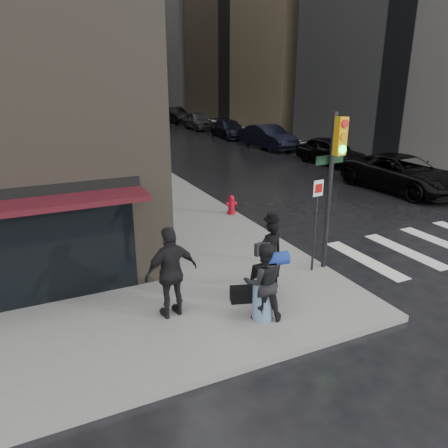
{
  "coord_description": "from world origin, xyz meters",
  "views": [
    {
      "loc": [
        -5.26,
        -7.83,
        5.21
      ],
      "look_at": [
        -0.46,
        2.29,
        1.3
      ],
      "focal_mm": 35.0,
      "sensor_mm": 36.0,
      "label": 1
    }
  ],
  "objects_px": {
    "man_greycoat": "(171,272)",
    "parked_car_3": "(229,129)",
    "parked_car_2": "(268,137)",
    "man_jeans": "(263,282)",
    "man_overcoat": "(269,259)",
    "traffic_light": "(333,172)",
    "parked_car_6": "(161,111)",
    "fire_hydrant": "(231,205)",
    "parked_car_1": "(330,151)",
    "parked_car_0": "(403,173)",
    "parked_car_4": "(198,121)",
    "parked_car_5": "(175,115)"
  },
  "relations": [
    {
      "from": "man_jeans",
      "to": "parked_car_3",
      "type": "distance_m",
      "value": 28.91
    },
    {
      "from": "traffic_light",
      "to": "parked_car_5",
      "type": "height_order",
      "value": "traffic_light"
    },
    {
      "from": "fire_hydrant",
      "to": "parked_car_0",
      "type": "relative_size",
      "value": 0.12
    },
    {
      "from": "man_overcoat",
      "to": "fire_hydrant",
      "type": "height_order",
      "value": "man_overcoat"
    },
    {
      "from": "man_greycoat",
      "to": "parked_car_3",
      "type": "xyz_separation_m",
      "value": [
        13.71,
        25.32,
        -0.46
      ]
    },
    {
      "from": "man_greycoat",
      "to": "traffic_light",
      "type": "xyz_separation_m",
      "value": [
        4.54,
        0.54,
        1.65
      ]
    },
    {
      "from": "man_jeans",
      "to": "man_greycoat",
      "type": "relative_size",
      "value": 0.86
    },
    {
      "from": "parked_car_2",
      "to": "parked_car_5",
      "type": "relative_size",
      "value": 1.03
    },
    {
      "from": "parked_car_2",
      "to": "man_jeans",
      "type": "bearing_deg",
      "value": -125.39
    },
    {
      "from": "parked_car_3",
      "to": "parked_car_6",
      "type": "relative_size",
      "value": 0.93
    },
    {
      "from": "parked_car_5",
      "to": "man_overcoat",
      "type": "bearing_deg",
      "value": -110.41
    },
    {
      "from": "traffic_light",
      "to": "parked_car_1",
      "type": "xyz_separation_m",
      "value": [
        9.62,
        12.01,
        -2.03
      ]
    },
    {
      "from": "parked_car_2",
      "to": "traffic_light",
      "type": "bearing_deg",
      "value": -120.76
    },
    {
      "from": "man_jeans",
      "to": "parked_car_0",
      "type": "relative_size",
      "value": 0.3
    },
    {
      "from": "fire_hydrant",
      "to": "parked_car_3",
      "type": "distance_m",
      "value": 21.49
    },
    {
      "from": "man_jeans",
      "to": "parked_car_5",
      "type": "distance_m",
      "value": 40.78
    },
    {
      "from": "man_overcoat",
      "to": "parked_car_5",
      "type": "xyz_separation_m",
      "value": [
        10.92,
        38.0,
        -0.16
      ]
    },
    {
      "from": "parked_car_4",
      "to": "parked_car_6",
      "type": "relative_size",
      "value": 0.9
    },
    {
      "from": "man_greycoat",
      "to": "parked_car_4",
      "type": "xyz_separation_m",
      "value": [
        13.46,
        31.71,
        -0.37
      ]
    },
    {
      "from": "man_greycoat",
      "to": "parked_car_3",
      "type": "relative_size",
      "value": 0.42
    },
    {
      "from": "man_jeans",
      "to": "traffic_light",
      "type": "height_order",
      "value": "traffic_light"
    },
    {
      "from": "parked_car_0",
      "to": "parked_car_2",
      "type": "height_order",
      "value": "parked_car_2"
    },
    {
      "from": "traffic_light",
      "to": "parked_car_0",
      "type": "xyz_separation_m",
      "value": [
        8.69,
        5.62,
        -2.01
      ]
    },
    {
      "from": "parked_car_2",
      "to": "parked_car_6",
      "type": "relative_size",
      "value": 0.97
    },
    {
      "from": "parked_car_0",
      "to": "traffic_light",
      "type": "bearing_deg",
      "value": -151.63
    },
    {
      "from": "traffic_light",
      "to": "parked_car_6",
      "type": "bearing_deg",
      "value": 72.03
    },
    {
      "from": "man_greycoat",
      "to": "traffic_light",
      "type": "bearing_deg",
      "value": -179.93
    },
    {
      "from": "parked_car_0",
      "to": "parked_car_6",
      "type": "relative_size",
      "value": 1.11
    },
    {
      "from": "parked_car_0",
      "to": "parked_car_1",
      "type": "relative_size",
      "value": 1.25
    },
    {
      "from": "parked_car_0",
      "to": "parked_car_1",
      "type": "bearing_deg",
      "value": 77.23
    },
    {
      "from": "fire_hydrant",
      "to": "parked_car_0",
      "type": "distance_m",
      "value": 8.87
    },
    {
      "from": "man_overcoat",
      "to": "parked_car_3",
      "type": "bearing_deg",
      "value": -118.97
    },
    {
      "from": "man_jeans",
      "to": "parked_car_3",
      "type": "relative_size",
      "value": 0.36
    },
    {
      "from": "parked_car_1",
      "to": "parked_car_2",
      "type": "relative_size",
      "value": 0.92
    },
    {
      "from": "parked_car_2",
      "to": "parked_car_5",
      "type": "xyz_separation_m",
      "value": [
        -0.31,
        19.17,
        -0.03
      ]
    },
    {
      "from": "man_greycoat",
      "to": "parked_car_3",
      "type": "height_order",
      "value": "man_greycoat"
    },
    {
      "from": "fire_hydrant",
      "to": "parked_car_6",
      "type": "distance_m",
      "value": 39.67
    },
    {
      "from": "fire_hydrant",
      "to": "parked_car_1",
      "type": "bearing_deg",
      "value": 33.9
    },
    {
      "from": "parked_car_0",
      "to": "man_overcoat",
      "type": "bearing_deg",
      "value": -155.13
    },
    {
      "from": "parked_car_3",
      "to": "man_greycoat",
      "type": "bearing_deg",
      "value": -115.05
    },
    {
      "from": "man_greycoat",
      "to": "parked_car_4",
      "type": "relative_size",
      "value": 0.43
    },
    {
      "from": "man_overcoat",
      "to": "man_greycoat",
      "type": "relative_size",
      "value": 0.96
    },
    {
      "from": "fire_hydrant",
      "to": "parked_car_5",
      "type": "relative_size",
      "value": 0.15
    },
    {
      "from": "parked_car_1",
      "to": "parked_car_4",
      "type": "height_order",
      "value": "parked_car_4"
    },
    {
      "from": "man_overcoat",
      "to": "man_greycoat",
      "type": "height_order",
      "value": "man_greycoat"
    },
    {
      "from": "parked_car_3",
      "to": "traffic_light",
      "type": "bearing_deg",
      "value": -106.93
    },
    {
      "from": "man_greycoat",
      "to": "parked_car_1",
      "type": "distance_m",
      "value": 18.92
    },
    {
      "from": "man_overcoat",
      "to": "traffic_light",
      "type": "relative_size",
      "value": 0.47
    },
    {
      "from": "traffic_light",
      "to": "parked_car_0",
      "type": "height_order",
      "value": "traffic_light"
    },
    {
      "from": "fire_hydrant",
      "to": "traffic_light",
      "type": "bearing_deg",
      "value": -88.29
    }
  ]
}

